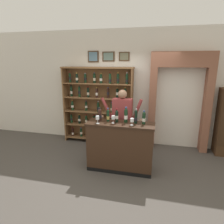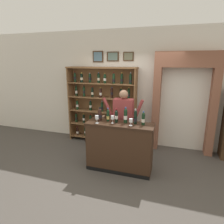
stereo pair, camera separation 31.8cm
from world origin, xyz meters
name	(u,v)px [view 2 (the right image)]	position (x,y,z in m)	size (l,w,h in m)	color
ground_plane	(116,169)	(0.00, 0.00, -0.01)	(14.00, 14.00, 0.02)	#47423D
back_wall	(133,88)	(0.00, 1.62, 1.56)	(12.00, 0.19, 3.12)	silver
wine_shelf	(102,103)	(-0.83, 1.36, 1.14)	(1.99, 0.36, 2.14)	brown
archway_doorway	(184,96)	(1.34, 1.49, 1.45)	(1.52, 0.45, 2.51)	brown
tasting_counter	(120,147)	(0.08, 0.00, 0.52)	(1.40, 0.49, 1.05)	#382316
shopkeeper	(123,117)	(0.02, 0.48, 1.04)	(0.98, 0.22, 1.67)	#2D3347
tasting_bottle_vin_santo	(100,114)	(-0.38, 0.05, 1.19)	(0.08, 0.08, 0.29)	black
tasting_bottle_brunello	(108,115)	(-0.21, 0.07, 1.17)	(0.07, 0.07, 0.29)	black
tasting_bottle_chianti	(116,116)	(-0.01, 0.04, 1.18)	(0.07, 0.07, 0.29)	black
tasting_bottle_grappa	(126,115)	(0.17, 0.08, 1.20)	(0.08, 0.08, 0.33)	black
tasting_bottle_super_tuscan	(135,117)	(0.38, 0.06, 1.19)	(0.07, 0.07, 0.31)	black
tasting_bottle_bianco	(143,119)	(0.55, 0.05, 1.18)	(0.07, 0.07, 0.28)	black
wine_glass_center	(131,121)	(0.33, -0.09, 1.15)	(0.07, 0.07, 0.14)	silver
wine_glass_left	(97,118)	(-0.37, -0.14, 1.17)	(0.07, 0.07, 0.16)	silver
wine_glass_spare	(113,118)	(-0.07, -0.04, 1.16)	(0.07, 0.07, 0.16)	silver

